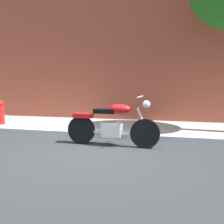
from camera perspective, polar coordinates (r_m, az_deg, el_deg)
name	(u,v)px	position (r m, az deg, el deg)	size (l,w,h in m)	color
ground_plane	(91,152)	(5.13, -5.01, -9.36)	(60.00, 60.00, 0.00)	#303335
sidewalk	(117,128)	(7.50, 1.22, -3.71)	(20.55, 2.60, 0.14)	#AAAAAA
motorcycle	(112,125)	(5.50, 0.00, -3.14)	(2.18, 0.70, 1.16)	black
fire_hydrant	(1,114)	(8.47, -24.81, -0.50)	(0.20, 0.20, 0.91)	red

